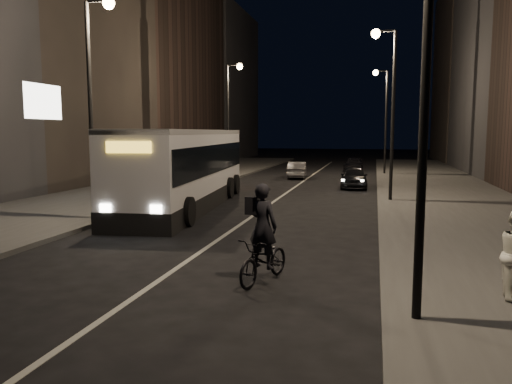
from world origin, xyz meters
The scene contains 14 objects.
ground centered at (0.00, 0.00, 0.00)m, with size 180.00×180.00×0.00m, color black.
sidewalk_right centered at (8.50, 14.00, 0.08)m, with size 7.00×70.00×0.16m, color #393936.
sidewalk_left centered at (-8.50, 14.00, 0.08)m, with size 7.00×70.00×0.16m, color #393936.
building_row_left centered at (-16.00, 28.50, 11.00)m, with size 8.00×61.00×22.00m, color black.
streetlight_right_near centered at (5.33, -4.00, 5.36)m, with size 1.20×0.44×8.12m.
streetlight_right_mid centered at (5.33, 12.00, 5.36)m, with size 1.20×0.44×8.12m.
streetlight_right_far centered at (5.33, 28.00, 5.36)m, with size 1.20×0.44×8.12m.
streetlight_left_near centered at (-5.33, 4.00, 5.36)m, with size 1.20×0.44×8.12m.
streetlight_left_far centered at (-5.33, 22.00, 5.36)m, with size 1.20×0.44×8.12m.
city_bus centered at (-3.60, 8.43, 1.92)m, with size 4.03×13.30×3.53m.
cyclist_on_bicycle centered at (2.41, -2.10, 0.77)m, with size 1.28×2.13×2.32m.
car_near centered at (3.60, 18.23, 0.67)m, with size 1.58×3.93×1.34m, color black.
car_mid centered at (-0.80, 23.95, 0.62)m, with size 1.30×3.73×1.23m, color #3E3F41.
car_far centered at (3.01, 31.98, 0.56)m, with size 1.56×3.84×1.11m, color black.
Camera 1 is at (4.80, -12.94, 3.44)m, focal length 35.00 mm.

